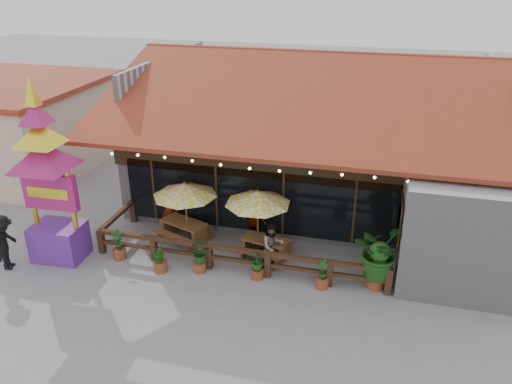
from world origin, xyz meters
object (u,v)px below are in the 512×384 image
(pedestrian, at_px, (5,243))
(umbrella_right, at_px, (258,198))
(picnic_table_left, at_px, (184,228))
(thai_sign_tower, at_px, (44,161))
(tropical_plant, at_px, (379,252))
(umbrella_left, at_px, (185,190))
(picnic_table_right, at_px, (266,245))

(pedestrian, bearing_deg, umbrella_right, -85.82)
(picnic_table_left, distance_m, pedestrian, 5.93)
(picnic_table_left, height_order, thai_sign_tower, thai_sign_tower)
(tropical_plant, bearing_deg, pedestrian, -170.73)
(umbrella_left, relative_size, pedestrian, 1.36)
(picnic_table_left, xyz_separation_m, tropical_plant, (6.89, -1.16, 0.72))
(picnic_table_left, bearing_deg, pedestrian, -148.27)
(umbrella_right, height_order, picnic_table_right, umbrella_right)
(umbrella_left, bearing_deg, pedestrian, -149.81)
(picnic_table_right, distance_m, thai_sign_tower, 7.73)
(picnic_table_right, height_order, tropical_plant, tropical_plant)
(thai_sign_tower, bearing_deg, umbrella_left, 27.12)
(umbrella_right, relative_size, thai_sign_tower, 0.42)
(thai_sign_tower, height_order, tropical_plant, thai_sign_tower)
(umbrella_right, distance_m, tropical_plant, 4.33)
(umbrella_left, bearing_deg, picnic_table_left, 150.94)
(umbrella_right, bearing_deg, umbrella_left, -179.49)
(tropical_plant, bearing_deg, picnic_table_left, 170.41)
(umbrella_right, xyz_separation_m, picnic_table_right, (0.36, -0.31, -1.61))
(picnic_table_left, bearing_deg, tropical_plant, -9.59)
(thai_sign_tower, xyz_separation_m, pedestrian, (-1.29, -1.02, -2.62))
(umbrella_left, distance_m, tropical_plant, 6.87)
(picnic_table_left, distance_m, picnic_table_right, 3.16)
(picnic_table_left, height_order, picnic_table_right, picnic_table_left)
(umbrella_left, bearing_deg, thai_sign_tower, -152.88)
(picnic_table_left, height_order, pedestrian, pedestrian)
(picnic_table_left, bearing_deg, umbrella_right, -1.38)
(umbrella_right, xyz_separation_m, tropical_plant, (4.11, -1.10, -0.85))
(umbrella_left, height_order, umbrella_right, umbrella_left)
(tropical_plant, height_order, pedestrian, tropical_plant)
(umbrella_left, distance_m, umbrella_right, 2.62)
(picnic_table_right, height_order, pedestrian, pedestrian)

